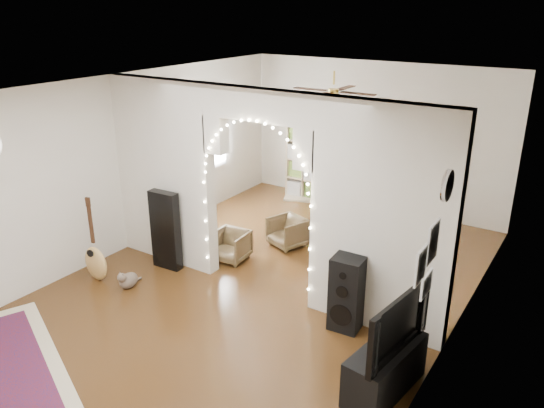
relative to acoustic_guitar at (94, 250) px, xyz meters
The scene contains 22 objects.
floor 2.35m from the acoustic_guitar, 27.76° to the left, with size 7.50×7.50×0.00m, color black.
ceiling 3.22m from the acoustic_guitar, 27.76° to the left, with size 5.00×7.50×0.02m, color white.
wall_back 5.31m from the acoustic_guitar, 67.08° to the left, with size 5.00×0.02×2.70m, color silver.
wall_left 1.47m from the acoustic_guitar, 113.22° to the left, with size 0.02×7.50×2.70m, color silver.
wall_right 4.75m from the acoustic_guitar, 13.31° to the left, with size 0.02×7.50×2.70m, color silver.
divider_wall 2.50m from the acoustic_guitar, 27.76° to the left, with size 5.00×0.20×2.70m.
fairy_lights 2.50m from the acoustic_guitar, 24.83° to the left, with size 1.64×0.04×1.60m, color #FFEABF, non-canonical shape.
window 3.09m from the acoustic_guitar, 98.52° to the left, with size 0.04×1.20×1.40m, color white.
wall_clock 4.83m from the acoustic_guitar, ahead, with size 0.31×0.31×0.03m, color white.
picture_frames 4.64m from the acoustic_guitar, ahead, with size 0.02×0.50×0.70m, color white, non-canonical shape.
ceiling_fan 4.17m from the acoustic_guitar, 56.43° to the left, with size 1.10×1.10×0.30m, color gold, non-canonical shape.
guitar_case 1.01m from the acoustic_guitar, 55.50° to the left, with size 0.45×0.15×1.17m, color black.
acoustic_guitar is the anchor object (origin of this frame).
tabby_cat 0.64m from the acoustic_guitar, ahead, with size 0.23×0.45×0.29m.
floor_speaker 3.53m from the acoustic_guitar, 13.44° to the left, with size 0.38×0.34×0.93m.
media_console 4.24m from the acoustic_guitar, ahead, with size 0.40×1.00×0.50m, color black.
tv 4.25m from the acoustic_guitar, ahead, with size 1.07×0.14×0.62m, color black.
bookcase 4.73m from the acoustic_guitar, 75.83° to the left, with size 1.51×0.38×1.55m, color beige.
dining_table 4.24m from the acoustic_guitar, 57.69° to the left, with size 1.31×0.98×0.76m.
flower_vase 4.25m from the acoustic_guitar, 57.69° to the left, with size 0.18×0.18×0.19m, color silver.
dining_chair_left 1.95m from the acoustic_guitar, 51.60° to the left, with size 0.49×0.51×0.46m, color brown.
dining_chair_right 2.93m from the acoustic_guitar, 55.35° to the left, with size 0.51×0.52×0.48m, color brown.
Camera 1 is at (3.61, -5.28, 3.65)m, focal length 35.00 mm.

